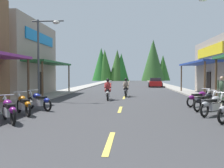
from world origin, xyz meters
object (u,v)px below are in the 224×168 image
Objects in this scene: streetlamp_right at (220,35)px; streetlamp_left at (43,47)px; motorcycle_parked_left_4 at (39,101)px; parked_car_curbside at (155,83)px; motorcycle_parked_left_3 at (23,104)px; rider_cruising_lead at (108,91)px; motorcycle_parked_right_6 at (199,98)px; rider_cruising_trailing at (126,89)px; motorcycle_parked_right_4 at (213,105)px; motorcycle_parked_left_2 at (9,110)px; motorcycle_parked_right_5 at (206,101)px; pedestrian_waiting at (222,89)px.

streetlamp_left is at bearing 167.22° from streetlamp_right.
motorcycle_parked_left_4 is 27.54m from parked_car_curbside.
motorcycle_parked_left_3 is 0.81× the size of rider_cruising_lead.
motorcycle_parked_right_6 is (9.98, -2.22, -3.24)m from streetlamp_left.
parked_car_curbside is (8.55, 27.78, 0.20)m from motorcycle_parked_left_3.
rider_cruising_trailing is at bearing -62.49° from motorcycle_parked_left_3.
streetlamp_left is 11.63m from motorcycle_parked_right_4.
parked_car_curbside is (9.71, 21.79, -3.04)m from streetlamp_left.
rider_cruising_lead is at bearing 84.65° from motorcycle_parked_right_4.
streetlamp_right is at bearing 23.84° from motorcycle_parked_right_4.
motorcycle_parked_right_5 is at bearing -102.94° from motorcycle_parked_left_2.
pedestrian_waiting is (7.08, -2.94, 0.36)m from rider_cruising_lead.
streetlamp_right is 3.56× the size of motorcycle_parked_left_2.
pedestrian_waiting is (10.11, 2.77, 0.53)m from motorcycle_parked_left_4.
rider_cruising_lead is 0.49× the size of parked_car_curbside.
parked_car_curbside is at bearing -53.33° from motorcycle_parked_left_2.
motorcycle_parked_right_4 is 10.51m from rider_cruising_trailing.
motorcycle_parked_left_3 and motorcycle_parked_left_4 have the same top height.
motorcycle_parked_right_6 is 6.64m from rider_cruising_lead.
streetlamp_right is 8.36m from rider_cruising_lead.
streetlamp_right is 3.61× the size of motorcycle_parked_left_3.
motorcycle_parked_left_4 is at bearing 128.96° from motorcycle_parked_right_4.
parked_car_curbside is at bearing 92.97° from streetlamp_right.
motorcycle_parked_right_5 is 25.71m from parked_car_curbside.
rider_cruising_lead is (-5.64, 3.50, 0.17)m from motorcycle_parked_right_6.
streetlamp_left is at bearing -49.30° from pedestrian_waiting.
rider_cruising_lead is at bearing -62.45° from motorcycle_parked_left_3.
streetlamp_right is 11.01m from motorcycle_parked_left_3.
streetlamp_left is at bearing -27.54° from motorcycle_parked_left_2.
pedestrian_waiting reaches higher than motorcycle_parked_right_4.
rider_cruising_lead is 1.00× the size of rider_cruising_trailing.
motorcycle_parked_right_4 is 0.93× the size of pedestrian_waiting.
motorcycle_parked_right_6 is at bearing 43.81° from motorcycle_parked_right_5.
motorcycle_parked_left_4 is at bearing -168.61° from streetlamp_right.
motorcycle_parked_right_5 is 0.78× the size of rider_cruising_trailing.
streetlamp_right reaches higher than motorcycle_parked_left_2.
motorcycle_parked_right_6 is (0.27, 3.30, 0.00)m from motorcycle_parked_right_4.
motorcycle_parked_right_4 is 0.90× the size of motorcycle_parked_left_4.
motorcycle_parked_left_3 is at bearing -160.37° from streetlamp_right.
streetlamp_right reaches higher than motorcycle_parked_right_5.
streetlamp_right reaches higher than motorcycle_parked_left_3.
motorcycle_parked_right_5 is 7.57m from rider_cruising_lead.
parked_car_curbside is at bearing 65.98° from streetlamp_left.
motorcycle_parked_right_5 is (-1.12, -1.43, -3.59)m from streetlamp_right.
streetlamp_left is 0.90× the size of streetlamp_right.
rider_cruising_trailing is (5.61, 4.15, -3.07)m from streetlamp_left.
motorcycle_parked_left_4 is at bearing -73.53° from streetlamp_left.
motorcycle_parked_left_3 is 0.39× the size of parked_car_curbside.
motorcycle_parked_right_5 is 0.78× the size of rider_cruising_lead.
motorcycle_parked_right_4 is 0.97× the size of motorcycle_parked_right_5.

